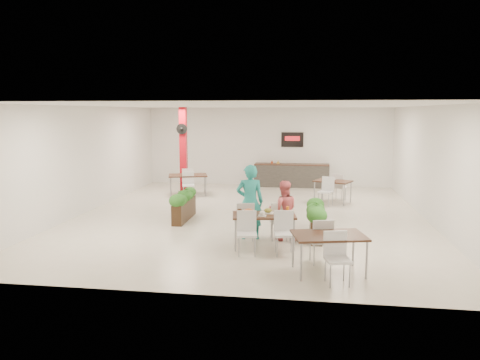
% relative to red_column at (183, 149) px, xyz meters
% --- Properties ---
extents(ground, '(12.00, 12.00, 0.00)m').
position_rel_red_column_xyz_m(ground, '(3.00, -3.79, -1.64)').
color(ground, beige).
rests_on(ground, ground).
extents(room_shell, '(10.10, 12.10, 3.22)m').
position_rel_red_column_xyz_m(room_shell, '(3.00, -3.79, 0.36)').
color(room_shell, white).
rests_on(room_shell, ground).
extents(red_column, '(0.40, 0.41, 3.20)m').
position_rel_red_column_xyz_m(red_column, '(0.00, 0.00, 0.00)').
color(red_column, '#B40C18').
rests_on(red_column, ground).
extents(service_counter, '(3.00, 0.64, 2.20)m').
position_rel_red_column_xyz_m(service_counter, '(4.00, 1.86, -1.15)').
color(service_counter, '#2C2A27').
rests_on(service_counter, ground).
extents(main_table, '(1.51, 1.79, 0.92)m').
position_rel_red_column_xyz_m(main_table, '(3.69, -6.85, -1.01)').
color(main_table, black).
rests_on(main_table, ground).
extents(diner_man, '(0.72, 0.53, 1.80)m').
position_rel_red_column_xyz_m(diner_man, '(3.30, -6.19, -0.74)').
color(diner_man, teal).
rests_on(diner_man, ground).
extents(diner_woman, '(0.77, 0.64, 1.43)m').
position_rel_red_column_xyz_m(diner_woman, '(4.10, -6.19, -0.93)').
color(diner_woman, '#F06B72').
rests_on(diner_woman, ground).
extents(planter_left, '(0.41, 1.77, 0.92)m').
position_rel_red_column_xyz_m(planter_left, '(1.22, -4.49, -1.15)').
color(planter_left, black).
rests_on(planter_left, ground).
extents(planter_right, '(0.42, 1.72, 0.89)m').
position_rel_red_column_xyz_m(planter_right, '(4.87, -5.83, -1.16)').
color(planter_right, black).
rests_on(planter_right, ground).
extents(side_table_a, '(1.58, 1.67, 0.92)m').
position_rel_red_column_xyz_m(side_table_a, '(0.31, -0.60, -1.00)').
color(side_table_a, black).
rests_on(side_table_a, ground).
extents(side_table_b, '(1.37, 1.65, 0.92)m').
position_rel_red_column_xyz_m(side_table_b, '(5.49, -1.32, -1.02)').
color(side_table_b, black).
rests_on(side_table_b, ground).
extents(side_table_c, '(1.49, 1.67, 0.92)m').
position_rel_red_column_xyz_m(side_table_c, '(5.07, -8.40, -1.01)').
color(side_table_c, black).
rests_on(side_table_c, ground).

